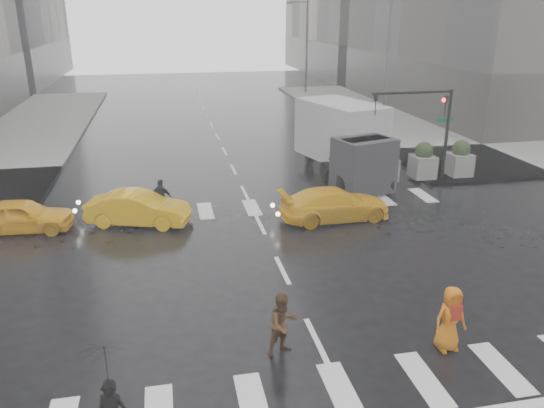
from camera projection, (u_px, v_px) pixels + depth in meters
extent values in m
plane|color=black|center=(282.00, 270.00, 17.36)|extent=(120.00, 120.00, 0.00)
cube|color=slate|center=(499.00, 131.00, 37.12)|extent=(35.00, 35.00, 0.15)
cube|color=#2E2B28|center=(535.00, 80.00, 46.93)|extent=(26.05, 26.05, 4.40)
cube|color=#2E2B28|center=(398.00, 55.00, 73.61)|extent=(26.05, 26.05, 4.40)
cylinder|color=black|center=(446.00, 136.00, 25.84)|extent=(0.16, 0.16, 4.50)
cylinder|color=black|center=(412.00, 93.00, 24.72)|extent=(4.00, 0.12, 0.12)
imported|color=black|center=(445.00, 106.00, 25.30)|extent=(0.16, 0.20, 1.00)
imported|color=black|center=(375.00, 105.00, 24.56)|extent=(0.16, 0.20, 1.00)
sphere|color=#FF190C|center=(444.00, 100.00, 25.17)|extent=(0.20, 0.20, 0.20)
cube|color=#0D6131|center=(445.00, 120.00, 25.86)|extent=(0.90, 0.03, 0.22)
cylinder|color=#59595B|center=(387.00, 68.00, 34.46)|extent=(0.20, 0.20, 9.00)
cylinder|color=#59595B|center=(307.00, 48.00, 52.86)|extent=(0.20, 0.20, 9.00)
cylinder|color=#59595B|center=(299.00, 2.00, 51.21)|extent=(1.80, 0.12, 0.12)
cube|color=#59595B|center=(290.00, 3.00, 51.07)|extent=(0.50, 0.22, 0.15)
cube|color=slate|center=(385.00, 169.00, 25.99)|extent=(1.10, 1.10, 1.10)
sphere|color=#1D3015|center=(386.00, 153.00, 25.71)|extent=(0.90, 0.90, 0.90)
cube|color=slate|center=(422.00, 167.00, 26.37)|extent=(1.10, 1.10, 1.10)
sphere|color=#1D3015|center=(424.00, 151.00, 26.09)|extent=(0.90, 0.90, 0.90)
cube|color=slate|center=(459.00, 164.00, 26.75)|extent=(1.10, 1.10, 1.10)
sphere|color=#1D3015|center=(461.00, 149.00, 26.47)|extent=(0.90, 0.90, 0.90)
imported|color=black|center=(106.00, 366.00, 9.52)|extent=(1.23, 1.24, 0.88)
imported|color=#482D19|center=(283.00, 324.00, 12.91)|extent=(0.97, 0.87, 1.64)
imported|color=orange|center=(450.00, 319.00, 13.05)|extent=(0.87, 0.60, 1.72)
cube|color=#9B2410|center=(455.00, 312.00, 12.79)|extent=(0.29, 0.18, 0.40)
imported|color=black|center=(162.00, 198.00, 21.73)|extent=(1.05, 0.85, 1.56)
imported|color=black|center=(334.00, 170.00, 25.54)|extent=(1.12, 0.92, 1.52)
imported|color=#FFB60D|center=(22.00, 216.00, 20.23)|extent=(3.82, 1.78, 1.27)
imported|color=#FFB60D|center=(138.00, 209.00, 20.88)|extent=(4.25, 2.54, 1.32)
imported|color=#FFB60D|center=(335.00, 204.00, 21.39)|extent=(4.05, 2.03, 1.30)
cube|color=#BCBCBE|center=(340.00, 131.00, 27.16)|extent=(2.58, 4.95, 2.90)
cube|color=#2C2B30|center=(363.00, 165.00, 24.29)|extent=(2.47, 1.94, 2.47)
cube|color=black|center=(364.00, 149.00, 24.03)|extent=(2.15, 0.97, 0.97)
cylinder|color=black|center=(341.00, 186.00, 24.17)|extent=(0.30, 0.97, 0.97)
cylinder|color=black|center=(387.00, 183.00, 24.60)|extent=(0.30, 0.97, 0.97)
cylinder|color=black|center=(325.00, 171.00, 26.35)|extent=(0.30, 0.97, 0.97)
cylinder|color=black|center=(368.00, 169.00, 26.77)|extent=(0.30, 0.97, 0.97)
cylinder|color=black|center=(309.00, 156.00, 29.12)|extent=(0.30, 0.97, 0.97)
cylinder|color=black|center=(348.00, 154.00, 29.54)|extent=(0.30, 0.97, 0.97)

